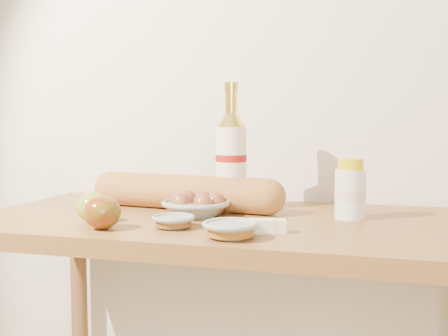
{
  "coord_description": "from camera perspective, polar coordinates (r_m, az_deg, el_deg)",
  "views": [
    {
      "loc": [
        0.35,
        -0.08,
        1.13
      ],
      "look_at": [
        0.0,
        1.15,
        1.02
      ],
      "focal_mm": 45.0,
      "sensor_mm": 36.0,
      "label": 1
    }
  ],
  "objects": [
    {
      "name": "table",
      "position": [
        1.36,
        0.35,
        -10.17
      ],
      "size": [
        1.2,
        0.6,
        0.9
      ],
      "color": "olive",
      "rests_on": "ground"
    },
    {
      "name": "back_wall",
      "position": [
        1.64,
        3.53,
        10.87
      ],
      "size": [
        3.5,
        0.02,
        2.6
      ],
      "primitive_type": "cube",
      "color": "silver",
      "rests_on": "ground"
    },
    {
      "name": "bourbon_bottle",
      "position": [
        1.42,
        0.72,
        0.92
      ],
      "size": [
        0.1,
        0.1,
        0.32
      ],
      "rotation": [
        0.0,
        0.0,
        0.42
      ],
      "color": "#F0E8CC",
      "rests_on": "table"
    },
    {
      "name": "cream_bottle",
      "position": [
        1.34,
        12.7,
        -2.3
      ],
      "size": [
        0.09,
        0.09,
        0.14
      ],
      "rotation": [
        0.0,
        0.0,
        -0.37
      ],
      "color": "silver",
      "rests_on": "table"
    },
    {
      "name": "baguette",
      "position": [
        1.44,
        -4.01,
        -2.48
      ],
      "size": [
        0.54,
        0.15,
        0.09
      ],
      "rotation": [
        0.0,
        0.0,
        -0.11
      ],
      "color": "#B97D38",
      "rests_on": "table"
    },
    {
      "name": "butter_stick",
      "position": [
        1.16,
        3.86,
        -5.92
      ],
      "size": [
        0.1,
        0.06,
        0.03
      ],
      "rotation": [
        0.0,
        0.0,
        0.3
      ],
      "color": "#F5EFBD",
      "rests_on": "table"
    },
    {
      "name": "apple_redgreen_front",
      "position": [
        1.21,
        -12.23,
        -4.43
      ],
      "size": [
        0.1,
        0.1,
        0.07
      ],
      "rotation": [
        0.0,
        0.0,
        -0.3
      ],
      "color": "maroon",
      "rests_on": "table"
    },
    {
      "name": "sugar_bowl",
      "position": [
        1.21,
        -5.16,
        -5.42
      ],
      "size": [
        0.11,
        0.11,
        0.03
      ],
      "rotation": [
        0.0,
        0.0,
        0.19
      ],
      "color": "gray",
      "rests_on": "table"
    },
    {
      "name": "apple_yellowgreen",
      "position": [
        1.3,
        -13.14,
        -3.89
      ],
      "size": [
        0.08,
        0.08,
        0.07
      ],
      "rotation": [
        0.0,
        0.0,
        -0.01
      ],
      "color": "#A79221",
      "rests_on": "table"
    },
    {
      "name": "egg_bowl",
      "position": [
        1.35,
        -2.82,
        -3.9
      ],
      "size": [
        0.2,
        0.2,
        0.06
      ],
      "rotation": [
        0.0,
        0.0,
        -0.24
      ],
      "color": "gray",
      "rests_on": "table"
    },
    {
      "name": "syrup_bowl",
      "position": [
        1.1,
        0.67,
        -6.25
      ],
      "size": [
        0.12,
        0.12,
        0.03
      ],
      "rotation": [
        0.0,
        0.0,
        0.08
      ],
      "color": "#8E9B95",
      "rests_on": "table"
    }
  ]
}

